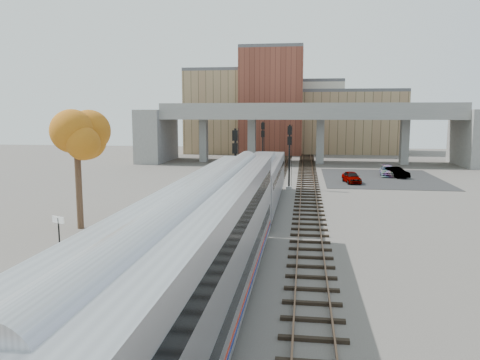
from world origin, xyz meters
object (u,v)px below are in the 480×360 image
(coach, at_px, (208,250))
(car_c, at_px, (387,171))
(car_a, at_px, (352,177))
(car_b, at_px, (396,172))
(signal_mast_mid, at_px, (289,158))
(tree, at_px, (77,142))
(locomotive, at_px, (262,180))
(signal_mast_far, at_px, (263,147))
(signal_mast_near, at_px, (235,170))

(coach, distance_m, car_c, 46.37)
(car_a, xyz_separation_m, car_b, (5.87, 5.41, -0.02))
(car_c, bearing_deg, signal_mast_mid, -129.02)
(coach, height_order, tree, tree)
(locomotive, relative_size, signal_mast_mid, 2.81)
(signal_mast_far, xyz_separation_m, car_b, (16.93, -3.94, -2.67))
(signal_mast_near, relative_size, car_c, 1.51)
(signal_mast_far, relative_size, tree, 0.85)
(car_c, bearing_deg, coach, -101.64)
(coach, relative_size, signal_mast_mid, 3.69)
(signal_mast_mid, height_order, signal_mast_far, signal_mast_far)
(signal_mast_near, relative_size, car_a, 1.73)
(signal_mast_near, height_order, car_c, signal_mast_near)
(signal_mast_far, distance_m, tree, 35.16)
(signal_mast_mid, bearing_deg, coach, -93.57)
(signal_mast_far, xyz_separation_m, car_c, (16.17, -2.64, -2.66))
(signal_mast_near, relative_size, car_b, 1.72)
(signal_mast_near, xyz_separation_m, car_a, (11.06, 16.20, -2.56))
(signal_mast_mid, xyz_separation_m, tree, (-13.78, -19.02, 2.69))
(signal_mast_far, xyz_separation_m, car_a, (11.06, -9.35, -2.65))
(tree, bearing_deg, locomotive, 38.98)
(car_a, bearing_deg, tree, -140.26)
(coach, xyz_separation_m, car_c, (14.07, 44.14, -2.11))
(locomotive, height_order, car_b, locomotive)
(signal_mast_near, distance_m, car_c, 28.17)
(locomotive, xyz_separation_m, car_a, (8.96, 14.82, -1.58))
(car_c, bearing_deg, tree, -123.72)
(car_a, bearing_deg, car_b, 32.82)
(car_a, bearing_deg, car_c, 42.89)
(signal_mast_near, xyz_separation_m, signal_mast_far, (0.00, 25.55, 0.08))
(signal_mast_near, height_order, car_b, signal_mast_near)
(locomotive, relative_size, signal_mast_near, 2.84)
(signal_mast_mid, distance_m, car_a, 9.14)
(coach, xyz_separation_m, car_b, (14.83, 42.83, -2.11))
(car_a, height_order, car_b, car_a)
(tree, bearing_deg, coach, -47.99)
(signal_mast_mid, height_order, car_c, signal_mast_mid)
(tree, distance_m, car_a, 32.41)
(car_a, distance_m, car_b, 7.98)
(car_c, bearing_deg, signal_mast_near, -119.16)
(tree, bearing_deg, car_b, 48.19)
(signal_mast_near, relative_size, signal_mast_far, 0.98)
(locomotive, xyz_separation_m, car_c, (14.07, 21.53, -1.59))
(car_c, bearing_deg, signal_mast_far, 176.78)
(signal_mast_far, bearing_deg, tree, -106.02)
(locomotive, bearing_deg, coach, -90.00)
(coach, bearing_deg, car_b, 70.90)
(locomotive, relative_size, car_a, 4.91)
(signal_mast_mid, relative_size, car_b, 1.74)
(locomotive, height_order, signal_mast_near, signal_mast_near)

